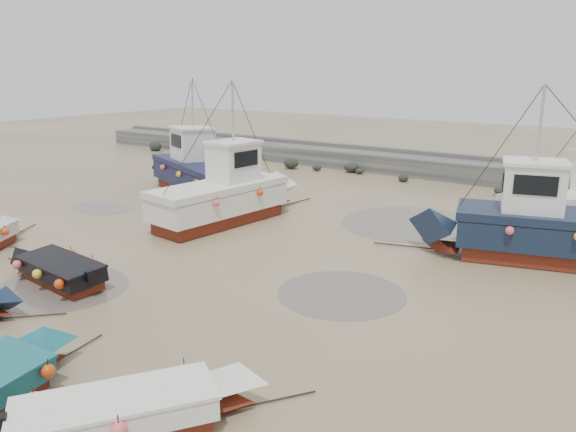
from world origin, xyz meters
name	(u,v)px	position (x,y,z in m)	size (l,w,h in m)	color
ground	(181,280)	(0.00, 0.00, 0.00)	(120.00, 120.00, 0.00)	tan
seawall	(434,168)	(0.05, 21.99, 0.63)	(60.00, 4.92, 1.50)	slate
puddle_a	(62,287)	(-2.68, -2.63, 0.00)	(4.27, 4.27, 0.01)	#60574D
puddle_b	(342,293)	(4.88, 2.08, 0.00)	(4.01, 4.01, 0.01)	#60574D
puddle_c	(100,208)	(-10.48, 4.61, 0.00)	(3.62, 3.62, 0.01)	#60574D
puddle_d	(407,223)	(3.15, 10.93, 0.00)	(5.71, 5.71, 0.01)	#60574D
dinghy_3	(136,407)	(5.12, -6.12, 0.55)	(3.94, 5.37, 1.43)	maroon
dinghy_4	(56,266)	(-3.21, -2.44, 0.55)	(5.68, 1.99, 1.43)	maroon
cabin_boat_0	(195,171)	(-8.85, 9.73, 1.31)	(10.61, 6.03, 6.22)	maroon
cabin_boat_1	(229,192)	(-3.53, 6.49, 1.35)	(3.19, 9.81, 6.22)	maroon
cabin_boat_2	(538,225)	(9.02, 8.79, 1.35)	(9.83, 4.50, 6.22)	maroon
person	(186,225)	(-4.78, 4.90, 0.00)	(0.65, 0.43, 1.78)	#1A1D35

